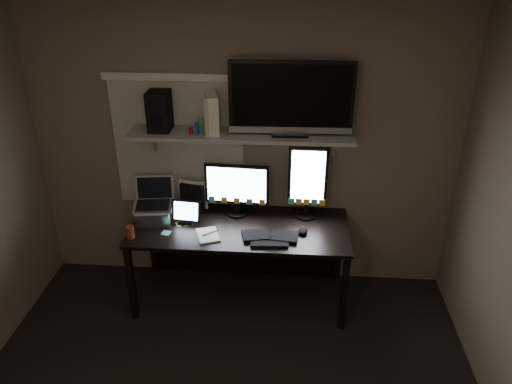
# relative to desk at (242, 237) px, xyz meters

# --- Properties ---
(ceiling) EXTENTS (3.60, 3.60, 0.00)m
(ceiling) POSITION_rel_desk_xyz_m (0.00, -1.55, 1.95)
(ceiling) COLOR silver
(ceiling) RESTS_ON back_wall
(back_wall) EXTENTS (3.60, 0.00, 3.60)m
(back_wall) POSITION_rel_desk_xyz_m (0.00, 0.25, 0.70)
(back_wall) COLOR #746353
(back_wall) RESTS_ON floor
(window_blinds) EXTENTS (1.10, 0.02, 1.10)m
(window_blinds) POSITION_rel_desk_xyz_m (-0.55, 0.24, 0.75)
(window_blinds) COLOR silver
(window_blinds) RESTS_ON back_wall
(desk) EXTENTS (1.80, 0.75, 0.73)m
(desk) POSITION_rel_desk_xyz_m (0.00, 0.00, 0.00)
(desk) COLOR black
(desk) RESTS_ON floor
(wall_shelf) EXTENTS (1.80, 0.35, 0.03)m
(wall_shelf) POSITION_rel_desk_xyz_m (0.00, 0.08, 0.91)
(wall_shelf) COLOR #A09F9B
(wall_shelf) RESTS_ON back_wall
(monitor_landscape) EXTENTS (0.55, 0.09, 0.48)m
(monitor_landscape) POSITION_rel_desk_xyz_m (-0.04, 0.08, 0.41)
(monitor_landscape) COLOR black
(monitor_landscape) RESTS_ON desk
(monitor_portrait) EXTENTS (0.32, 0.07, 0.65)m
(monitor_portrait) POSITION_rel_desk_xyz_m (0.55, 0.09, 0.50)
(monitor_portrait) COLOR black
(monitor_portrait) RESTS_ON desk
(keyboard) EXTENTS (0.46, 0.20, 0.03)m
(keyboard) POSITION_rel_desk_xyz_m (0.26, -0.28, 0.19)
(keyboard) COLOR black
(keyboard) RESTS_ON desk
(mouse) EXTENTS (0.08, 0.12, 0.04)m
(mouse) POSITION_rel_desk_xyz_m (0.52, -0.19, 0.20)
(mouse) COLOR black
(mouse) RESTS_ON desk
(notepad) EXTENTS (0.23, 0.27, 0.01)m
(notepad) POSITION_rel_desk_xyz_m (-0.24, -0.29, 0.18)
(notepad) COLOR white
(notepad) RESTS_ON desk
(tablet) EXTENTS (0.25, 0.13, 0.21)m
(tablet) POSITION_rel_desk_xyz_m (-0.45, -0.10, 0.28)
(tablet) COLOR black
(tablet) RESTS_ON desk
(file_sorter) EXTENTS (0.23, 0.14, 0.27)m
(file_sorter) POSITION_rel_desk_xyz_m (-0.43, 0.14, 0.31)
(file_sorter) COLOR black
(file_sorter) RESTS_ON desk
(laptop) EXTENTS (0.35, 0.30, 0.36)m
(laptop) POSITION_rel_desk_xyz_m (-0.73, -0.09, 0.36)
(laptop) COLOR #B9B9BE
(laptop) RESTS_ON desk
(cup) EXTENTS (0.09, 0.09, 0.10)m
(cup) POSITION_rel_desk_xyz_m (-0.85, -0.36, 0.23)
(cup) COLOR maroon
(cup) RESTS_ON desk
(sticky_notes) EXTENTS (0.32, 0.24, 0.00)m
(sticky_notes) POSITION_rel_desk_xyz_m (-0.53, -0.20, 0.18)
(sticky_notes) COLOR yellow
(sticky_notes) RESTS_ON desk
(tv) EXTENTS (0.96, 0.20, 0.58)m
(tv) POSITION_rel_desk_xyz_m (0.39, 0.07, 1.21)
(tv) COLOR black
(tv) RESTS_ON wall_shelf
(game_console) EXTENTS (0.14, 0.27, 0.31)m
(game_console) POSITION_rel_desk_xyz_m (-0.23, 0.08, 1.08)
(game_console) COLOR silver
(game_console) RESTS_ON wall_shelf
(speaker) EXTENTS (0.17, 0.21, 0.32)m
(speaker) POSITION_rel_desk_xyz_m (-0.65, 0.09, 1.08)
(speaker) COLOR black
(speaker) RESTS_ON wall_shelf
(bottles) EXTENTS (0.20, 0.06, 0.13)m
(bottles) POSITION_rel_desk_xyz_m (-0.29, 0.02, 0.99)
(bottles) COLOR #A50F0C
(bottles) RESTS_ON wall_shelf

